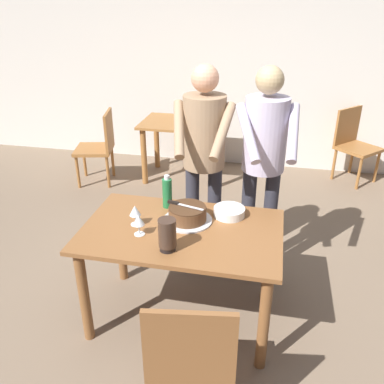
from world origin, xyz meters
TOP-DOWN VIEW (x-y plane):
  - ground_plane at (0.00, 0.00)m, footprint 14.00×14.00m
  - back_wall at (0.00, 3.17)m, footprint 10.00×0.12m
  - main_dining_table at (0.00, 0.00)m, footprint 1.33×0.82m
  - cake_on_platter at (0.01, 0.11)m, footprint 0.34×0.34m
  - cake_knife at (-0.05, 0.13)m, footprint 0.27×0.09m
  - plate_stack at (0.29, 0.25)m, footprint 0.22×0.22m
  - wine_glass_near at (-0.25, -0.12)m, footprint 0.08×0.08m
  - wine_glass_far at (-0.32, -0.01)m, footprint 0.08×0.08m
  - water_bottle at (-0.17, 0.29)m, footprint 0.07×0.07m
  - hurricane_lamp at (-0.03, -0.25)m, footprint 0.11×0.11m
  - person_cutting_cake at (0.03, 0.62)m, footprint 0.47×0.56m
  - person_standing_beside at (0.48, 0.65)m, footprint 0.46×0.57m
  - chair_near_side at (0.23, -0.79)m, footprint 0.50×0.50m
  - background_table at (-0.57, 2.47)m, footprint 1.00×0.70m
  - background_chair_0 at (1.52, 2.87)m, footprint 0.62×0.62m
  - background_chair_1 at (-1.53, 2.13)m, footprint 0.53×0.53m

SIDE VIEW (x-z plane):
  - ground_plane at x=0.00m, z-range 0.00..0.00m
  - chair_near_side at x=0.23m, z-range 0.04..0.94m
  - background_chair_0 at x=1.52m, z-range 0.04..0.94m
  - background_chair_1 at x=-1.53m, z-range 0.04..0.94m
  - background_table at x=-0.57m, z-range 0.21..0.95m
  - main_dining_table at x=0.00m, z-range 0.25..1.00m
  - plate_stack at x=0.29m, z-range 0.75..0.81m
  - cake_on_platter at x=0.01m, z-range 0.75..0.86m
  - wine_glass_near at x=-0.25m, z-range 0.78..0.92m
  - wine_glass_far at x=-0.32m, z-range 0.78..0.92m
  - hurricane_lamp at x=-0.03m, z-range 0.75..0.96m
  - water_bottle at x=-0.17m, z-range 0.74..0.99m
  - cake_knife at x=-0.05m, z-range 0.86..0.88m
  - person_cutting_cake at x=0.03m, z-range 0.22..1.94m
  - person_standing_beside at x=0.48m, z-range 0.22..1.94m
  - back_wall at x=0.00m, z-range 0.00..2.70m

